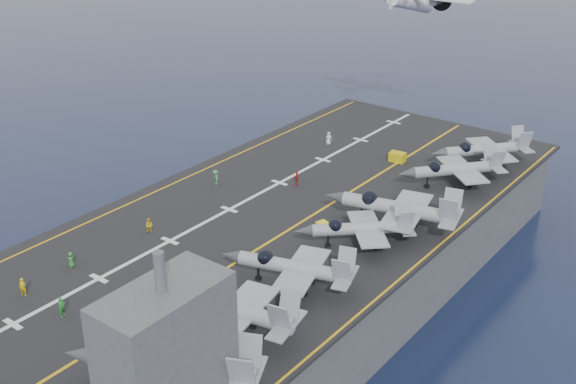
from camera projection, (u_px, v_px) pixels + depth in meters
The scene contains 27 objects.
ground at pixel (268, 298), 89.25m from camera, with size 500.00×500.00×0.00m, color #142135.
hull at pixel (268, 263), 87.13m from camera, with size 36.00×90.00×10.00m, color #56595E.
flight_deck at pixel (267, 225), 84.93m from camera, with size 38.00×92.00×0.40m, color black.
foul_line at pixel (288, 231), 83.18m from camera, with size 0.35×90.00×0.02m, color gold.
landing_centerline at pixel (229, 209), 88.14m from camera, with size 0.50×90.00×0.02m, color silver.
deck_edge_port at pixel (166, 187), 94.21m from camera, with size 0.25×90.00×0.02m, color gold.
deck_edge_stbd at pixel (406, 274), 74.64m from camera, with size 0.25×90.00×0.02m, color gold.
island_superstructure at pixel (166, 343), 51.84m from camera, with size 5.00×10.00×15.00m, color #56595E, non-canonical shape.
fighter_jet_1 at pixel (173, 366), 56.74m from camera, with size 19.49×16.93×5.69m, color #9BA2AA, non-canonical shape.
fighter_jet_2 at pixel (230, 307), 64.52m from camera, with size 16.70×12.82×5.21m, color #959CA6, non-canonical shape.
fighter_jet_3 at pixel (294, 266), 71.30m from camera, with size 16.13×13.10×4.85m, color gray, non-canonical shape.
fighter_jet_4 at pixel (361, 227), 79.11m from camera, with size 15.50×15.34×4.54m, color #97A2A8, non-canonical shape.
fighter_jet_5 at pixel (399, 207), 82.47m from camera, with size 18.07×14.15×5.55m, color #959BA4, non-canonical shape.
fighter_jet_7 at pixel (457, 168), 93.60m from camera, with size 16.34×16.89×4.91m, color gray, non-canonical shape.
fighter_jet_8 at pixel (486, 148), 99.80m from camera, with size 16.56×17.10×4.97m, color #929BA1, non-canonical shape.
tow_cart_a at pixel (156, 327), 65.10m from camera, with size 2.61×2.18×1.33m, color yellow, non-canonical shape.
tow_cart_b at pixel (324, 228), 82.65m from camera, with size 2.12×1.63×1.13m, color yellow, non-canonical shape.
tow_cart_c at pixel (397, 157), 101.78m from camera, with size 2.33×1.65×1.32m, color #C1B30C, non-canonical shape.
crew_0 at pixel (71, 260), 75.58m from camera, with size 1.23×1.09×1.71m, color #268C33.
crew_1 at pixel (23, 287), 70.61m from camera, with size 1.37×1.20×1.91m, color #D1B506.
crew_2 at pixel (149, 226), 82.42m from camera, with size 1.23×0.99×1.79m, color yellow.
crew_3 at pixel (216, 177), 94.51m from camera, with size 1.45×1.32×2.01m, color green.
crew_4 at pixel (297, 178), 94.29m from camera, with size 1.29×1.41×1.96m, color #AA231E.
crew_5 at pixel (329, 138), 107.67m from camera, with size 1.32×1.40×1.95m, color silver.
crew_6 at pixel (62, 307), 67.40m from camera, with size 1.06×1.37×2.02m, color #1D8D2B.
crew_7 at pixel (103, 311), 66.86m from camera, with size 1.32×1.13×1.87m, color silver.
transport_plane at pixel (411, 3), 127.27m from camera, with size 23.22×16.29×5.35m, color white, non-canonical shape.
Camera 1 is at (47.74, -58.27, 49.70)m, focal length 45.00 mm.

